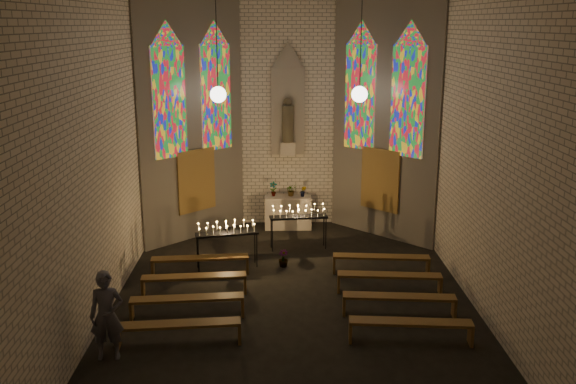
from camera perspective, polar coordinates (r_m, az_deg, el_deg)
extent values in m
plane|color=black|center=(14.53, 0.41, -9.85)|extent=(12.00, 12.00, 0.00)
cube|color=beige|center=(19.37, -0.03, 7.21)|extent=(8.00, 0.02, 7.00)
cube|color=beige|center=(7.65, 1.63, -4.77)|extent=(8.00, 0.02, 7.00)
cube|color=beige|center=(13.93, -16.27, 3.61)|extent=(0.02, 12.00, 7.00)
cube|color=beige|center=(14.13, 16.91, 3.72)|extent=(0.02, 12.00, 7.00)
cube|color=beige|center=(18.29, -8.66, 6.59)|extent=(2.72, 2.72, 7.00)
cube|color=beige|center=(18.40, 8.70, 6.63)|extent=(2.72, 2.72, 7.00)
cube|color=#4C3F8C|center=(17.62, -10.50, 7.84)|extent=(0.78, 0.78, 3.00)
cube|color=#4C3F8C|center=(18.60, -6.42, 8.35)|extent=(0.78, 0.78, 3.00)
cube|color=#4C3F8C|center=(18.68, 6.43, 8.38)|extent=(0.78, 0.78, 3.00)
cube|color=#4C3F8C|center=(17.75, 10.61, 7.89)|extent=(0.78, 0.78, 3.00)
cube|color=brown|center=(18.50, -8.12, 1.02)|extent=(0.95, 0.95, 1.80)
cube|color=brown|center=(18.60, 8.18, 1.09)|extent=(0.95, 0.95, 1.80)
cube|color=gray|center=(19.29, -0.02, 7.18)|extent=(1.00, 0.12, 2.60)
cone|color=gray|center=(19.14, -0.02, 12.08)|extent=(1.00, 1.00, 0.80)
cube|color=beige|center=(19.33, -0.02, 3.89)|extent=(0.45, 0.30, 0.40)
cylinder|color=brown|center=(19.21, -0.02, 6.09)|extent=(0.36, 0.36, 1.10)
sphere|color=brown|center=(19.12, -0.02, 8.01)|extent=(0.26, 0.26, 0.26)
sphere|color=white|center=(17.47, -6.23, 8.60)|extent=(0.44, 0.44, 0.44)
cylinder|color=black|center=(17.37, -6.36, 13.20)|extent=(0.02, 0.02, 2.80)
sphere|color=white|center=(17.54, 6.37, 8.63)|extent=(0.44, 0.44, 0.44)
cylinder|color=black|center=(17.45, 6.51, 13.20)|extent=(0.02, 0.02, 2.80)
cube|color=beige|center=(19.47, 0.00, -1.79)|extent=(1.40, 0.60, 1.00)
imported|color=#4C723F|center=(19.29, -1.32, 0.28)|extent=(0.26, 0.20, 0.44)
imported|color=#4C723F|center=(19.32, 0.30, 0.17)|extent=(0.40, 0.38, 0.36)
imported|color=#4C723F|center=(19.24, 1.35, 0.07)|extent=(0.21, 0.19, 0.33)
imported|color=#4C723F|center=(16.50, -0.43, -5.93)|extent=(0.29, 0.29, 0.44)
cube|color=black|center=(16.29, -5.47, -3.69)|extent=(1.63, 0.70, 0.05)
cylinder|color=black|center=(16.23, -7.97, -5.59)|extent=(0.03, 0.03, 0.89)
cylinder|color=black|center=(16.42, -2.79, -5.22)|extent=(0.03, 0.03, 0.89)
cylinder|color=black|center=(16.51, -8.07, -5.23)|extent=(0.03, 0.03, 0.89)
cylinder|color=black|center=(16.69, -2.97, -4.88)|extent=(0.03, 0.03, 0.89)
cube|color=black|center=(17.58, 0.94, -2.23)|extent=(1.62, 0.56, 0.05)
cylinder|color=black|center=(17.49, -1.41, -3.92)|extent=(0.03, 0.03, 0.89)
cylinder|color=black|center=(17.71, 3.39, -3.71)|extent=(0.03, 0.03, 0.89)
cylinder|color=black|center=(17.77, -1.51, -3.62)|extent=(0.03, 0.03, 0.89)
cylinder|color=black|center=(17.98, 3.21, -3.41)|extent=(0.03, 0.03, 0.89)
cube|color=brown|center=(16.08, -7.83, -5.84)|extent=(2.41, 0.53, 0.06)
cube|color=brown|center=(16.25, -11.94, -6.62)|extent=(0.08, 0.34, 0.43)
cube|color=brown|center=(16.16, -3.64, -6.44)|extent=(0.08, 0.34, 0.43)
cube|color=brown|center=(16.18, 8.29, -5.72)|extent=(2.41, 0.53, 0.06)
cube|color=brown|center=(16.20, 4.12, -6.39)|extent=(0.08, 0.34, 0.43)
cube|color=brown|center=(16.40, 12.35, -6.45)|extent=(0.08, 0.34, 0.43)
cube|color=brown|center=(14.98, -8.35, -7.45)|extent=(2.41, 0.53, 0.06)
cube|color=brown|center=(15.16, -12.77, -8.27)|extent=(0.08, 0.34, 0.43)
cube|color=brown|center=(15.05, -3.84, -8.10)|extent=(0.08, 0.34, 0.43)
cube|color=brown|center=(15.08, 9.01, -7.32)|extent=(2.41, 0.53, 0.06)
cube|color=brown|center=(15.10, 4.53, -8.03)|extent=(0.08, 0.34, 0.43)
cube|color=brown|center=(15.32, 13.37, -8.06)|extent=(0.08, 0.34, 0.43)
cube|color=brown|center=(13.88, -8.96, -9.32)|extent=(2.41, 0.53, 0.06)
cube|color=brown|center=(14.09, -13.74, -10.17)|extent=(0.08, 0.34, 0.43)
cube|color=brown|center=(13.95, -4.07, -10.02)|extent=(0.08, 0.34, 0.43)
cube|color=brown|center=(14.00, 9.86, -9.16)|extent=(2.41, 0.53, 0.06)
cube|color=brown|center=(14.00, 5.00, -9.93)|extent=(0.08, 0.34, 0.43)
cube|color=brown|center=(14.26, 14.55, -9.91)|extent=(0.08, 0.34, 0.43)
cube|color=brown|center=(12.81, -9.69, -11.51)|extent=(2.41, 0.53, 0.06)
cube|color=brown|center=(13.04, -14.88, -12.37)|extent=(0.08, 0.34, 0.43)
cube|color=brown|center=(12.87, -4.34, -12.26)|extent=(0.08, 0.34, 0.43)
cube|color=brown|center=(12.93, 10.86, -11.30)|extent=(2.41, 0.53, 0.06)
cube|color=brown|center=(12.93, 5.56, -12.15)|extent=(0.08, 0.34, 0.43)
cube|color=brown|center=(13.22, 15.94, -12.05)|extent=(0.08, 0.34, 0.43)
imported|color=#4E4D57|center=(12.45, -15.81, -10.53)|extent=(0.66, 0.48, 1.71)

